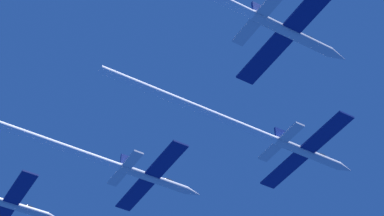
{
  "coord_description": "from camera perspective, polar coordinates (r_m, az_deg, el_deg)",
  "views": [
    {
      "loc": [
        56.3,
        -53.13,
        -60.99
      ],
      "look_at": [
        -0.04,
        -19.76,
        0.16
      ],
      "focal_mm": 63.08,
      "sensor_mm": 36.0,
      "label": 1
    }
  ],
  "objects": [
    {
      "name": "jet_lead",
      "position": [
        94.4,
        5.49,
        -2.07
      ],
      "size": [
        18.79,
        41.22,
        3.11
      ],
      "color": "silver"
    },
    {
      "name": "jet_left_wing",
      "position": [
        99.71,
        -7.67,
        -4.41
      ],
      "size": [
        18.79,
        40.46,
        3.11
      ],
      "color": "silver"
    },
    {
      "name": "jet_right_wing",
      "position": [
        77.75,
        2.7,
        9.04
      ],
      "size": [
        18.79,
        42.94,
        3.11
      ],
      "color": "silver"
    }
  ]
}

